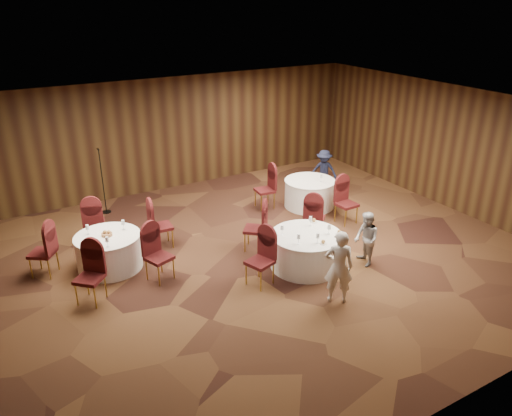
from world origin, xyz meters
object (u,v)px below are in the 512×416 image
woman_a (339,267)px  table_main (306,250)px  man_c (324,171)px  table_left (109,251)px  table_right (309,193)px  mic_stand (104,194)px  woman_b (366,239)px

woman_a → table_main: bearing=-66.0°
woman_a → man_c: bearing=-90.6°
table_left → table_right: same height
table_right → woman_a: 4.52m
table_main → mic_stand: bearing=120.4°
table_left → man_c: 6.68m
table_left → woman_b: (4.71, -2.57, 0.21)m
table_left → woman_a: woman_a is taller
table_right → table_left: bearing=-174.1°
table_right → man_c: size_ratio=1.10×
table_main → woman_b: 1.28m
table_main → man_c: (2.97, 3.31, 0.24)m
woman_a → woman_b: (1.38, 0.79, -0.13)m
man_c → woman_b: bearing=-64.8°
mic_stand → man_c: 6.09m
woman_b → table_main: bearing=-100.3°
table_main → table_right: size_ratio=1.11×
mic_stand → woman_b: 6.81m
mic_stand → woman_b: mic_stand is taller
table_left → table_right: bearing=5.9°
table_right → table_main: bearing=-127.1°
table_main → mic_stand: mic_stand is taller
woman_a → woman_b: size_ratio=1.23×
table_left → woman_a: size_ratio=0.93×
table_left → man_c: bearing=11.1°
table_main → woman_a: bearing=-100.0°
table_main → table_left: same height
table_right → man_c: 1.27m
table_left → mic_stand: mic_stand is taller
man_c → mic_stand: bearing=-144.9°
woman_a → man_c: size_ratio=1.18×
table_main → man_c: man_c is taller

